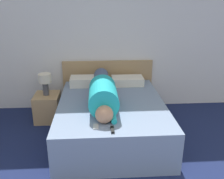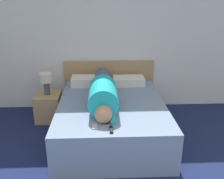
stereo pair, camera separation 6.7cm
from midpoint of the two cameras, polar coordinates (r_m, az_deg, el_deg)
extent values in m
cube|color=white|center=(4.58, -0.57, 11.51)|extent=(6.34, 0.06, 2.60)
cube|color=#7589A8|center=(3.80, -0.66, -6.71)|extent=(1.54, 1.98, 0.56)
cube|color=tan|center=(4.72, -1.38, 1.18)|extent=(1.66, 0.04, 0.91)
cube|color=tan|center=(4.44, -14.92, -3.95)|extent=(0.41, 0.46, 0.46)
cylinder|color=#4C4C51|center=(4.31, -15.33, 0.18)|extent=(0.10, 0.10, 0.22)
cylinder|color=beige|center=(4.26, -15.56, 2.51)|extent=(0.21, 0.21, 0.15)
sphere|color=tan|center=(3.05, -2.41, -5.70)|extent=(0.22, 0.22, 0.22)
cylinder|color=#1EADB7|center=(3.39, -2.61, -1.38)|extent=(0.39, 0.69, 0.39)
cylinder|color=#47567A|center=(4.12, -2.83, 1.66)|extent=(0.26, 0.82, 0.26)
cylinder|color=#1EADB7|center=(3.13, -0.26, -6.51)|extent=(0.07, 0.22, 0.07)
cube|color=silver|center=(4.36, -6.18, 1.91)|extent=(0.57, 0.32, 0.15)
cube|color=silver|center=(4.39, 3.11, 2.01)|extent=(0.54, 0.32, 0.14)
cube|color=black|center=(2.92, -0.56, -9.12)|extent=(0.04, 0.15, 0.02)
cube|color=#B2B7BC|center=(3.00, -4.36, -8.45)|extent=(0.06, 0.13, 0.01)
camera|label=1|loc=(0.03, -90.56, -0.21)|focal=40.00mm
camera|label=2|loc=(0.03, 89.44, 0.21)|focal=40.00mm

